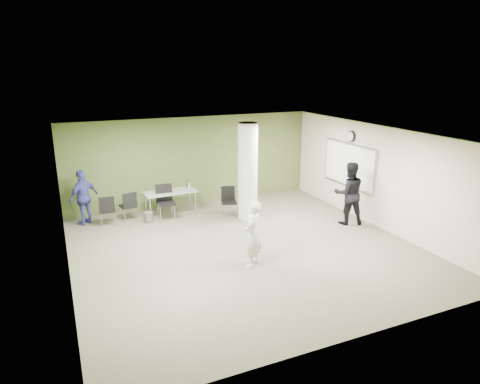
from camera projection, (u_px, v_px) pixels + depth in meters
name	position (u px, v px, depth m)	size (l,w,h in m)	color
floor	(245.00, 249.00, 10.49)	(8.00, 8.00, 0.00)	#515341
ceiling	(245.00, 135.00, 9.69)	(8.00, 8.00, 0.00)	white
wall_back	(193.00, 161.00, 13.60)	(8.00, 0.02, 2.80)	#485829
wall_left	(63.00, 218.00, 8.54)	(0.02, 8.00, 2.80)	#485829
wall_right_cream	(378.00, 177.00, 11.63)	(0.02, 8.00, 2.80)	beige
column	(248.00, 172.00, 12.23)	(0.56, 0.56, 2.80)	silver
whiteboard	(349.00, 165.00, 12.63)	(0.05, 2.30, 1.30)	silver
wall_clock	(351.00, 136.00, 12.39)	(0.06, 0.32, 0.32)	black
folding_table	(171.00, 193.00, 12.72)	(1.56, 0.74, 0.98)	gray
wastebasket	(148.00, 217.00, 12.24)	(0.26, 0.26, 0.30)	#4C4C4C
chair_back_left	(107.00, 208.00, 11.88)	(0.47, 0.47, 0.87)	black
chair_back_right	(129.00, 204.00, 12.28)	(0.50, 0.50, 0.85)	black
chair_table_left	(165.00, 199.00, 12.44)	(0.53, 0.53, 1.01)	black
chair_table_right	(229.00, 199.00, 12.74)	(0.53, 0.53, 0.87)	black
woman_white	(253.00, 234.00, 9.40)	(0.55, 0.36, 1.52)	silver
man_black	(349.00, 193.00, 11.94)	(0.87, 0.67, 1.78)	black
man_blue	(84.00, 197.00, 11.93)	(0.92, 0.38, 1.58)	#3B3E93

